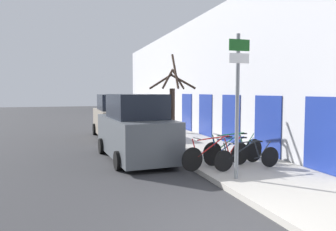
{
  "coord_description": "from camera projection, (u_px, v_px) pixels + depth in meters",
  "views": [
    {
      "loc": [
        -2.71,
        -4.81,
        2.45
      ],
      "look_at": [
        0.49,
        5.4,
        1.66
      ],
      "focal_mm": 35.0,
      "sensor_mm": 36.0,
      "label": 1
    }
  ],
  "objects": [
    {
      "name": "ground_plane",
      "position": [
        124.0,
        141.0,
        16.22
      ],
      "size": [
        80.0,
        80.0,
        0.0
      ],
      "primitive_type": "plane",
      "color": "#333335"
    },
    {
      "name": "sidewalk_curb",
      "position": [
        159.0,
        131.0,
        19.66
      ],
      "size": [
        3.2,
        32.0,
        0.15
      ],
      "color": "#ADA89E",
      "rests_on": "ground"
    },
    {
      "name": "building_facade",
      "position": [
        186.0,
        79.0,
        19.88
      ],
      "size": [
        0.23,
        32.0,
        6.5
      ],
      "color": "#BCBCC1",
      "rests_on": "ground"
    },
    {
      "name": "signpost",
      "position": [
        237.0,
        100.0,
        8.51
      ],
      "size": [
        0.58,
        0.12,
        3.78
      ],
      "color": "gray",
      "rests_on": "sidewalk_curb"
    },
    {
      "name": "bicycle_0",
      "position": [
        247.0,
        157.0,
        9.66
      ],
      "size": [
        2.23,
        0.44,
        0.85
      ],
      "rotation": [
        0.0,
        0.0,
        1.63
      ],
      "color": "black",
      "rests_on": "sidewalk_curb"
    },
    {
      "name": "bicycle_1",
      "position": [
        217.0,
        154.0,
        9.82
      ],
      "size": [
        2.44,
        0.64,
        0.96
      ],
      "rotation": [
        0.0,
        0.0,
        1.78
      ],
      "color": "black",
      "rests_on": "sidewalk_curb"
    },
    {
      "name": "bicycle_2",
      "position": [
        234.0,
        152.0,
        10.37
      ],
      "size": [
        2.12,
        0.44,
        0.87
      ],
      "rotation": [
        0.0,
        0.0,
        1.64
      ],
      "color": "black",
      "rests_on": "sidewalk_curb"
    },
    {
      "name": "bicycle_3",
      "position": [
        234.0,
        149.0,
        10.87
      ],
      "size": [
        2.32,
        0.45,
        0.93
      ],
      "rotation": [
        0.0,
        0.0,
        1.69
      ],
      "color": "black",
      "rests_on": "sidewalk_curb"
    },
    {
      "name": "parked_car_0",
      "position": [
        135.0,
        130.0,
        11.79
      ],
      "size": [
        2.33,
        4.86,
        2.36
      ],
      "rotation": [
        0.0,
        0.0,
        0.07
      ],
      "color": "#51565B",
      "rests_on": "ground"
    },
    {
      "name": "parked_car_1",
      "position": [
        115.0,
        118.0,
        17.4
      ],
      "size": [
        2.11,
        4.59,
        2.3
      ],
      "rotation": [
        0.0,
        0.0,
        0.02
      ],
      "color": "gray",
      "rests_on": "ground"
    },
    {
      "name": "pedestrian_near",
      "position": [
        153.0,
        114.0,
        19.14
      ],
      "size": [
        0.44,
        0.38,
        1.73
      ],
      "rotation": [
        0.0,
        0.0,
        -0.35
      ],
      "color": "#333338",
      "rests_on": "sidewalk_curb"
    },
    {
      "name": "street_tree",
      "position": [
        173.0,
        108.0,
        12.99
      ],
      "size": [
        1.61,
        1.45,
        3.76
      ],
      "color": "#3D2D23",
      "rests_on": "sidewalk_curb"
    }
  ]
}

